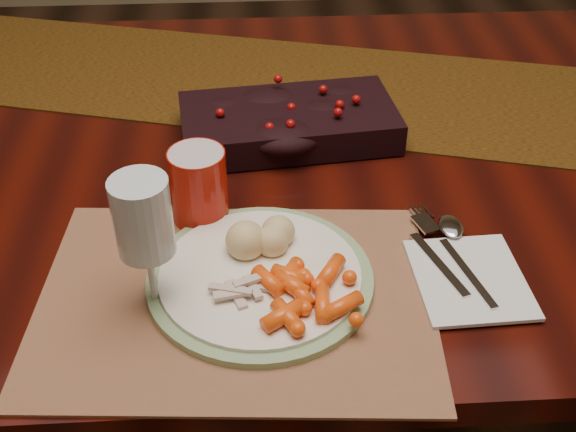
{
  "coord_description": "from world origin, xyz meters",
  "views": [
    {
      "loc": [
        -0.07,
        -0.95,
        1.36
      ],
      "look_at": [
        -0.02,
        -0.24,
        0.8
      ],
      "focal_mm": 45.0,
      "sensor_mm": 36.0,
      "label": 1
    }
  ],
  "objects": [
    {
      "name": "centerpiece",
      "position": [
        -0.01,
        0.02,
        0.79
      ],
      "size": [
        0.35,
        0.21,
        0.07
      ],
      "primitive_type": null,
      "rotation": [
        0.0,
        0.0,
        0.11
      ],
      "color": "black",
      "rests_on": "table_runner"
    },
    {
      "name": "baby_carrots",
      "position": [
        -0.01,
        -0.36,
        0.78
      ],
      "size": [
        0.12,
        0.11,
        0.02
      ],
      "primitive_type": null,
      "rotation": [
        0.0,
        0.0,
        -0.16
      ],
      "color": "#FF500F",
      "rests_on": "dinner_plate"
    },
    {
      "name": "placemat_main",
      "position": [
        -0.09,
        -0.33,
        0.75
      ],
      "size": [
        0.49,
        0.37,
        0.0
      ],
      "primitive_type": "cube",
      "rotation": [
        0.0,
        0.0,
        -0.07
      ],
      "color": "#9D6F41",
      "rests_on": "dining_table"
    },
    {
      "name": "napkin",
      "position": [
        0.19,
        -0.32,
        0.76
      ],
      "size": [
        0.14,
        0.16,
        0.01
      ],
      "primitive_type": "cube",
      "rotation": [
        0.0,
        0.0,
        0.04
      ],
      "color": "white",
      "rests_on": "placemat_main"
    },
    {
      "name": "spoon",
      "position": [
        0.19,
        -0.29,
        0.76
      ],
      "size": [
        0.07,
        0.16,
        0.0
      ],
      "primitive_type": null,
      "rotation": [
        0.0,
        0.0,
        0.25
      ],
      "color": "#B8B7C8",
      "rests_on": "napkin"
    },
    {
      "name": "turkey_shreds",
      "position": [
        -0.08,
        -0.34,
        0.78
      ],
      "size": [
        0.1,
        0.09,
        0.02
      ],
      "primitive_type": null,
      "rotation": [
        0.0,
        0.0,
        -0.36
      ],
      "color": "#9F7C6C",
      "rests_on": "dinner_plate"
    },
    {
      "name": "mashed_potatoes",
      "position": [
        -0.05,
        -0.27,
        0.79
      ],
      "size": [
        0.09,
        0.08,
        0.05
      ],
      "primitive_type": null,
      "rotation": [
        0.0,
        0.0,
        0.01
      ],
      "color": "#C6B78B",
      "rests_on": "dinner_plate"
    },
    {
      "name": "table_runner",
      "position": [
        0.05,
        0.18,
        0.75
      ],
      "size": [
        1.72,
        0.78,
        0.0
      ],
      "primitive_type": "cube",
      "rotation": [
        0.0,
        0.0,
        -0.27
      ],
      "color": "#3C240B",
      "rests_on": "dining_table"
    },
    {
      "name": "dining_table",
      "position": [
        0.0,
        0.0,
        0.38
      ],
      "size": [
        1.8,
        1.0,
        0.75
      ],
      "primitive_type": "cube",
      "color": "black",
      "rests_on": "floor"
    },
    {
      "name": "wine_glass",
      "position": [
        -0.19,
        -0.34,
        0.84
      ],
      "size": [
        0.07,
        0.07,
        0.18
      ],
      "primitive_type": null,
      "rotation": [
        0.0,
        0.0,
        -0.05
      ],
      "color": "silver",
      "rests_on": "dining_table"
    },
    {
      "name": "red_cup",
      "position": [
        -0.14,
        -0.18,
        0.81
      ],
      "size": [
        0.1,
        0.1,
        0.1
      ],
      "primitive_type": "cylinder",
      "rotation": [
        0.0,
        0.0,
        -0.34
      ],
      "color": "#A21409",
      "rests_on": "placemat_main"
    },
    {
      "name": "dinner_plate",
      "position": [
        -0.06,
        -0.31,
        0.76
      ],
      "size": [
        0.3,
        0.3,
        0.02
      ],
      "primitive_type": "cylinder",
      "rotation": [
        0.0,
        0.0,
        -0.11
      ],
      "color": "white",
      "rests_on": "placemat_main"
    },
    {
      "name": "fork",
      "position": [
        0.16,
        -0.28,
        0.76
      ],
      "size": [
        0.07,
        0.16,
        0.0
      ],
      "primitive_type": null,
      "rotation": [
        0.0,
        0.0,
        0.33
      ],
      "color": "white",
      "rests_on": "napkin"
    }
  ]
}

